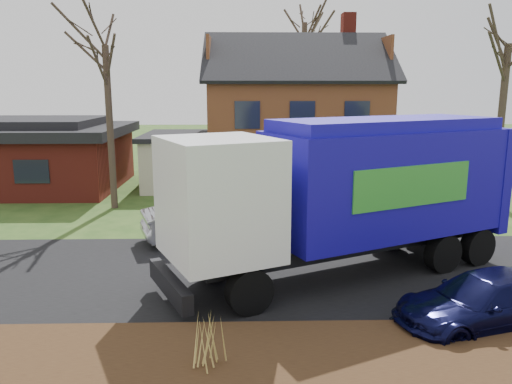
{
  "coord_description": "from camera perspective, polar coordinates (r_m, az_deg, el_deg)",
  "views": [
    {
      "loc": [
        -0.78,
        -13.53,
        5.25
      ],
      "look_at": [
        -0.38,
        2.5,
        1.9
      ],
      "focal_mm": 35.0,
      "sensor_mm": 36.0,
      "label": 1
    }
  ],
  "objects": [
    {
      "name": "ground",
      "position": [
        14.53,
        1.77,
        -9.37
      ],
      "size": [
        120.0,
        120.0,
        0.0
      ],
      "primitive_type": "plane",
      "color": "#274717",
      "rests_on": "ground"
    },
    {
      "name": "road",
      "position": [
        14.53,
        1.77,
        -9.34
      ],
      "size": [
        80.0,
        7.0,
        0.02
      ],
      "primitive_type": "cube",
      "color": "black",
      "rests_on": "ground"
    },
    {
      "name": "mulch_verge",
      "position": [
        9.71,
        3.61,
        -19.89
      ],
      "size": [
        80.0,
        3.5,
        0.3
      ],
      "primitive_type": "cube",
      "color": "black",
      "rests_on": "ground"
    },
    {
      "name": "main_house",
      "position": [
        27.56,
        3.34,
        9.25
      ],
      "size": [
        12.95,
        8.95,
        9.26
      ],
      "color": "beige",
      "rests_on": "ground"
    },
    {
      "name": "ranch_house",
      "position": [
        29.01,
        -24.23,
        3.97
      ],
      "size": [
        9.8,
        8.2,
        3.7
      ],
      "color": "maroon",
      "rests_on": "ground"
    },
    {
      "name": "garbage_truck",
      "position": [
        14.2,
        10.98,
        0.6
      ],
      "size": [
        10.49,
        6.83,
        4.41
      ],
      "rotation": [
        0.0,
        0.0,
        0.43
      ],
      "color": "black",
      "rests_on": "ground"
    },
    {
      "name": "silver_sedan",
      "position": [
        17.6,
        -5.16,
        -2.96
      ],
      "size": [
        4.99,
        3.15,
        1.55
      ],
      "primitive_type": "imported",
      "rotation": [
        0.0,
        0.0,
        1.92
      ],
      "color": "#B2B3BA",
      "rests_on": "ground"
    },
    {
      "name": "navy_wagon",
      "position": [
        12.34,
        24.75,
        -11.35
      ],
      "size": [
        4.61,
        2.88,
        1.25
      ],
      "primitive_type": "imported",
      "rotation": [
        0.0,
        0.0,
        -1.29
      ],
      "color": "black",
      "rests_on": "ground"
    },
    {
      "name": "tree_front_west",
      "position": [
        22.75,
        -17.02,
        18.31
      ],
      "size": [
        3.28,
        3.28,
        9.73
      ],
      "color": "#3E2F25",
      "rests_on": "ground"
    },
    {
      "name": "tree_front_east",
      "position": [
        25.51,
        27.16,
        17.48
      ],
      "size": [
        3.68,
        3.68,
        10.23
      ],
      "color": "#3F3326",
      "rests_on": "ground"
    },
    {
      "name": "tree_back",
      "position": [
        34.72,
        5.63,
        20.77
      ],
      "size": [
        4.05,
        4.05,
        12.82
      ],
      "color": "#413227",
      "rests_on": "ground"
    },
    {
      "name": "grass_clump_mid",
      "position": [
        9.36,
        -5.48,
        -16.41
      ],
      "size": [
        0.38,
        0.31,
        1.06
      ],
      "color": "tan",
      "rests_on": "mulch_verge"
    }
  ]
}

